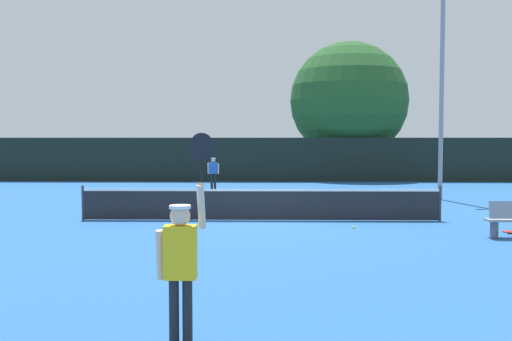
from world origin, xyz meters
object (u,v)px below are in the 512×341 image
Objects in this scene: light_pole at (442,73)px; parked_car_near at (156,163)px; player_receiving at (213,170)px; spare_racket at (508,232)px; player_serving at (181,254)px; tennis_ball at (354,227)px; large_tree at (349,101)px.

light_pole is 2.09× the size of parked_car_near.
spare_racket is (9.13, -13.31, -0.91)m from player_receiving.
player_serving is 0.59× the size of parked_car_near.
player_serving is 10.26m from tennis_ball.
parked_car_near is at bearing 162.01° from large_tree.
player_receiving is at bearing 111.78° from tennis_ball.
parked_car_near is at bearing 130.75° from light_pole.
tennis_ball is 0.01× the size of large_tree.
large_tree is (2.69, 21.04, 4.81)m from tennis_ball.
light_pole reaches higher than parked_car_near.
light_pole reaches higher than player_serving.
light_pole is (8.10, 17.53, 4.01)m from player_serving.
tennis_ball is at bearing 171.53° from spare_racket.
player_serving is at bearing 94.23° from player_receiving.
player_receiving is 13.71m from tennis_ball.
tennis_ball is 0.01× the size of light_pole.
light_pole is (0.62, 8.53, 5.15)m from spare_racket.
spare_racket is at bearing -8.47° from tennis_ball.
spare_racket is 9.98m from light_pole.
tennis_ball is 21.75m from large_tree.
player_serving is 1.69× the size of player_receiving.
light_pole is 1.08× the size of large_tree.
tennis_ball is at bearing 70.35° from player_serving.
light_pole is 13.26m from large_tree.
spare_racket is 29.54m from parked_car_near.
spare_racket is at bearing -86.41° from large_tree.
large_tree reaches higher than spare_racket.
player_serving is 0.28× the size of light_pole.
player_receiving is 2.97× the size of spare_racket.
spare_racket is 0.06× the size of light_pole.
tennis_ball is (5.08, -12.71, -0.90)m from player_receiving.
spare_racket is 0.06× the size of large_tree.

